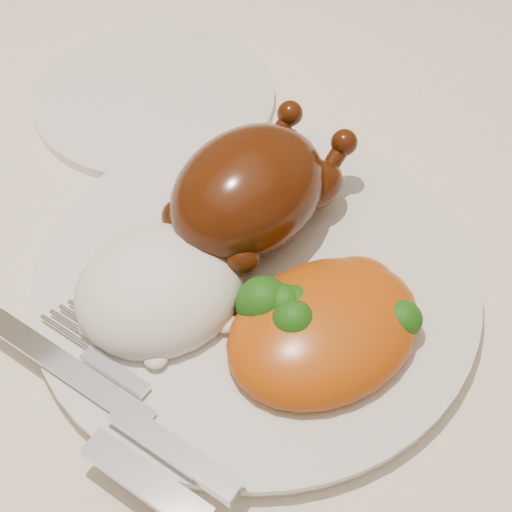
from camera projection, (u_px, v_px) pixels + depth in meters
dining_table at (111, 319)px, 0.61m from camera, size 1.60×0.90×0.76m
tablecloth at (96, 266)px, 0.55m from camera, size 1.73×1.03×0.18m
dinner_plate at (256, 280)px, 0.50m from camera, size 0.38×0.38×0.01m
side_plate at (155, 96)px, 0.63m from camera, size 0.26×0.26×0.01m
roast_chicken at (252, 189)px, 0.50m from camera, size 0.16×0.12×0.08m
rice_mound at (159, 289)px, 0.47m from camera, size 0.12×0.11×0.06m
mac_and_cheese at (324, 323)px, 0.46m from camera, size 0.14×0.11×0.05m
cutlery at (133, 430)px, 0.42m from camera, size 0.07×0.20×0.01m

